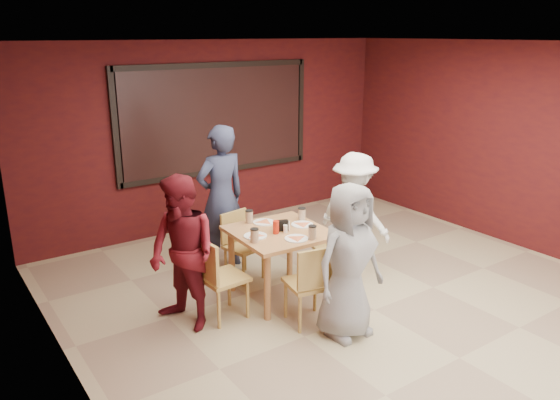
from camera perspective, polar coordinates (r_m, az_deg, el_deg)
floor at (r=6.15m, az=9.85°, el=-11.24°), size 7.00×7.00×0.00m
window_blinds at (r=8.31m, az=-6.53°, el=8.39°), size 3.00×0.02×1.50m
dining_table at (r=6.09m, az=-0.05°, el=-4.08°), size 1.05×1.05×0.94m
chair_front at (r=5.57m, az=3.31°, el=-8.41°), size 0.50×0.50×0.88m
chair_back at (r=6.67m, az=-4.20°, el=-4.31°), size 0.47×0.47×0.82m
chair_left at (r=5.71m, az=-6.60°, el=-7.70°), size 0.46×0.46×0.91m
chair_right at (r=6.66m, az=5.88°, el=-4.56°), size 0.46×0.46×0.79m
diner_front at (r=5.34m, az=7.18°, el=-6.36°), size 0.78×0.52×1.56m
diner_back at (r=6.85m, az=-6.18°, el=0.23°), size 0.69×0.47×1.84m
diner_left at (r=5.52m, az=-10.12°, el=-5.54°), size 0.78×0.90×1.59m
diner_right at (r=6.81m, az=7.75°, el=-1.34°), size 0.77×1.08×1.51m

